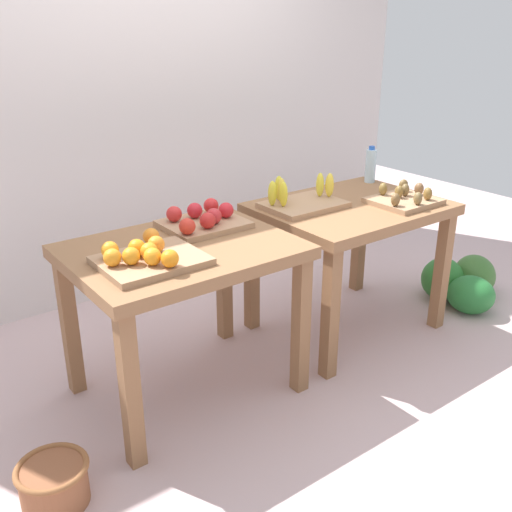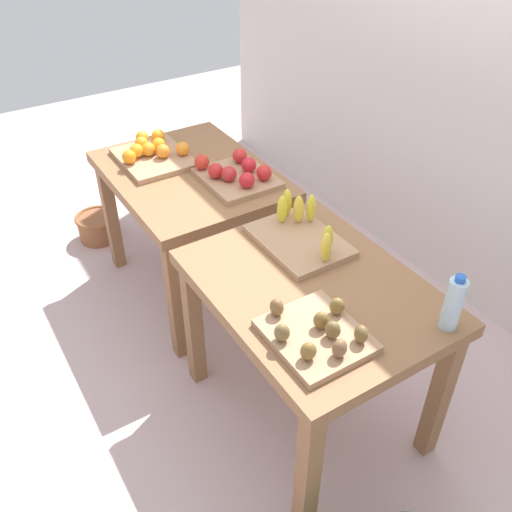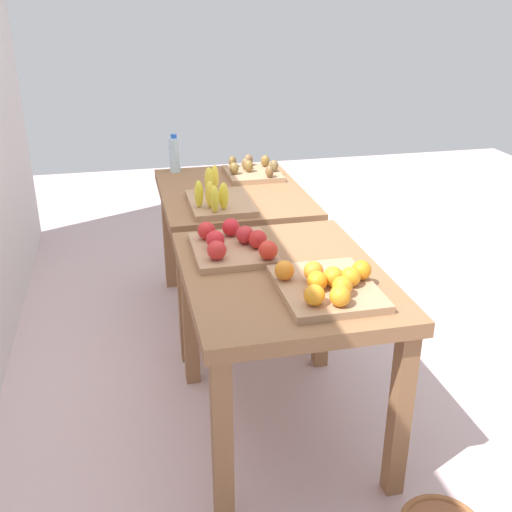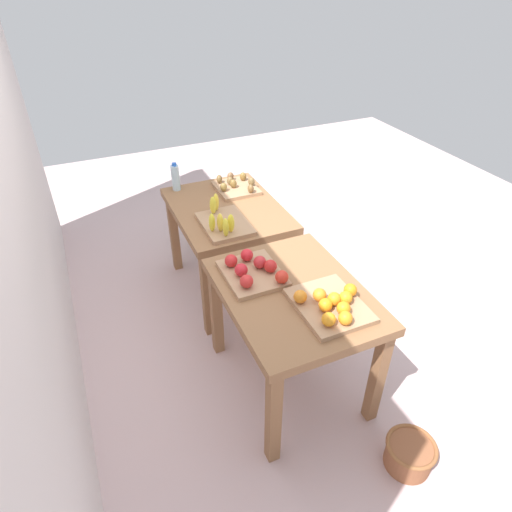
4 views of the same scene
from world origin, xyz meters
name	(u,v)px [view 3 (image 3 of 4)]	position (x,y,z in m)	size (l,w,h in m)	color
ground_plane	(253,361)	(0.00, 0.00, 0.00)	(8.00, 8.00, 0.00)	#C7AAAA
display_table_left	(283,297)	(-0.56, 0.00, 0.67)	(1.04, 0.80, 0.79)	#8A5F3D
display_table_right	(232,209)	(0.56, 0.00, 0.67)	(1.04, 0.80, 0.79)	#8A5F3D
orange_bin	(327,284)	(-0.79, -0.11, 0.83)	(0.44, 0.39, 0.11)	#A97F5C
apple_bin	(233,244)	(-0.34, 0.16, 0.83)	(0.42, 0.34, 0.11)	#A97F5C
banana_crate	(218,199)	(0.29, 0.13, 0.83)	(0.44, 0.32, 0.17)	#A97F5C
kiwi_bin	(253,171)	(0.81, -0.18, 0.82)	(0.37, 0.32, 0.10)	#A97F5C
water_bottle	(175,154)	(1.01, 0.27, 0.90)	(0.07, 0.07, 0.23)	silver
watermelon_pile	(239,236)	(1.45, -0.21, 0.14)	(0.67, 0.65, 0.28)	#37652B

